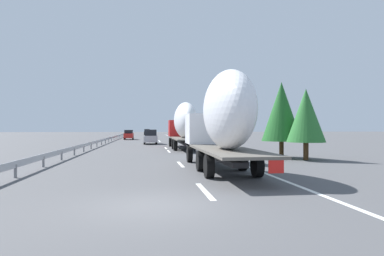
% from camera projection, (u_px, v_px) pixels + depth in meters
% --- Properties ---
extents(ground_plane, '(260.00, 260.00, 0.00)m').
position_uv_depth(ground_plane, '(149.00, 143.00, 49.31)').
color(ground_plane, '#4C4C4F').
extents(lane_stripe_0, '(3.20, 0.20, 0.01)m').
position_uv_depth(lane_stripe_0, '(205.00, 191.00, 11.87)').
color(lane_stripe_0, white).
rests_on(lane_stripe_0, ground_plane).
extents(lane_stripe_1, '(3.20, 0.20, 0.01)m').
position_uv_depth(lane_stripe_1, '(181.00, 164.00, 20.50)').
color(lane_stripe_1, white).
rests_on(lane_stripe_1, ground_plane).
extents(lane_stripe_2, '(3.20, 0.20, 0.01)m').
position_uv_depth(lane_stripe_2, '(169.00, 151.00, 31.79)').
color(lane_stripe_2, white).
rests_on(lane_stripe_2, ground_plane).
extents(lane_stripe_3, '(3.20, 0.20, 0.01)m').
position_uv_depth(lane_stripe_3, '(166.00, 148.00, 36.70)').
color(lane_stripe_3, white).
rests_on(lane_stripe_3, ground_plane).
extents(lane_stripe_4, '(3.20, 0.20, 0.01)m').
position_uv_depth(lane_stripe_4, '(160.00, 142.00, 54.27)').
color(lane_stripe_4, white).
rests_on(lane_stripe_4, ground_plane).
extents(lane_stripe_5, '(3.20, 0.20, 0.01)m').
position_uv_depth(lane_stripe_5, '(159.00, 141.00, 57.74)').
color(lane_stripe_5, white).
rests_on(lane_stripe_5, ground_plane).
extents(edge_line_right, '(110.00, 0.20, 0.01)m').
position_uv_depth(edge_line_right, '(183.00, 141.00, 54.98)').
color(edge_line_right, white).
rests_on(edge_line_right, ground_plane).
extents(truck_lead, '(13.67, 2.55, 4.77)m').
position_uv_depth(truck_lead, '(184.00, 123.00, 35.17)').
color(truck_lead, '#B21919').
rests_on(truck_lead, ground_plane).
extents(truck_trailing, '(12.65, 2.55, 4.93)m').
position_uv_depth(truck_trailing, '(223.00, 119.00, 17.21)').
color(truck_trailing, silver).
rests_on(truck_trailing, ground_plane).
extents(car_black_suv, '(4.49, 1.78, 1.83)m').
position_uv_depth(car_black_suv, '(147.00, 132.00, 99.02)').
color(car_black_suv, black).
rests_on(car_black_suv, ground_plane).
extents(car_silver_hatch, '(4.62, 1.81, 1.97)m').
position_uv_depth(car_silver_hatch, '(150.00, 137.00, 46.00)').
color(car_silver_hatch, '#ADB2B7').
rests_on(car_silver_hatch, ground_plane).
extents(car_red_compact, '(4.35, 1.73, 1.81)m').
position_uv_depth(car_red_compact, '(129.00, 135.00, 63.33)').
color(car_red_compact, red).
rests_on(car_red_compact, ground_plane).
extents(road_sign, '(0.10, 0.90, 3.13)m').
position_uv_depth(road_sign, '(190.00, 128.00, 54.55)').
color(road_sign, gray).
rests_on(road_sign, ground_plane).
extents(tree_0, '(3.13, 3.13, 4.92)m').
position_uv_depth(tree_0, '(214.00, 122.00, 51.40)').
color(tree_0, '#472D19').
rests_on(tree_0, ground_plane).
extents(tree_1, '(3.23, 3.23, 5.79)m').
position_uv_depth(tree_1, '(190.00, 122.00, 88.75)').
color(tree_1, '#472D19').
rests_on(tree_1, ground_plane).
extents(tree_2, '(2.63, 2.63, 4.91)m').
position_uv_depth(tree_2, '(306.00, 116.00, 23.28)').
color(tree_2, '#472D19').
rests_on(tree_2, ground_plane).
extents(tree_3, '(2.69, 2.69, 6.16)m').
position_uv_depth(tree_3, '(187.00, 122.00, 95.30)').
color(tree_3, '#472D19').
rests_on(tree_3, ground_plane).
extents(tree_4, '(2.92, 2.92, 5.61)m').
position_uv_depth(tree_4, '(281.00, 112.00, 25.08)').
color(tree_4, '#472D19').
rests_on(tree_4, ground_plane).
extents(tree_5, '(3.94, 3.94, 5.02)m').
position_uv_depth(tree_5, '(193.00, 124.00, 88.36)').
color(tree_5, '#472D19').
rests_on(tree_5, ground_plane).
extents(guardrail_median, '(94.00, 0.10, 0.76)m').
position_uv_depth(guardrail_median, '(109.00, 138.00, 51.49)').
color(guardrail_median, '#9EA0A5').
rests_on(guardrail_median, ground_plane).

